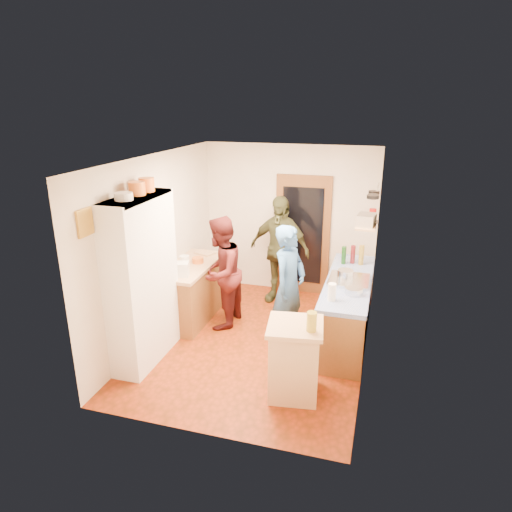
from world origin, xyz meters
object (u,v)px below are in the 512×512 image
at_px(right_counter_base, 347,310).
at_px(hutch_body, 142,281).
at_px(person_hob, 290,287).
at_px(person_left, 224,272).
at_px(island_base, 294,362).
at_px(person_back, 280,250).

bearing_deg(right_counter_base, hutch_body, -152.53).
xyz_separation_m(person_hob, person_left, (-1.07, 0.28, -0.00)).
height_order(hutch_body, right_counter_base, hutch_body).
xyz_separation_m(island_base, person_left, (-1.39, 1.45, 0.42)).
bearing_deg(right_counter_base, person_hob, -153.06).
distance_m(person_hob, person_left, 1.11).
relative_size(hutch_body, island_base, 2.56).
distance_m(hutch_body, person_left, 1.38).
height_order(right_counter_base, person_back, person_back).
relative_size(hutch_body, person_hob, 1.28).
bearing_deg(person_left, person_back, 153.77).
height_order(right_counter_base, person_left, person_left).
bearing_deg(person_left, island_base, 46.58).
distance_m(hutch_body, person_hob, 1.97).
bearing_deg(person_back, person_left, -106.33).
bearing_deg(person_hob, person_left, 92.83).
bearing_deg(right_counter_base, island_base, -106.11).
height_order(hutch_body, island_base, hutch_body).
distance_m(island_base, person_hob, 1.29).
distance_m(right_counter_base, island_base, 1.62).
xyz_separation_m(right_counter_base, island_base, (-0.45, -1.56, 0.01)).
relative_size(hutch_body, person_left, 1.29).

